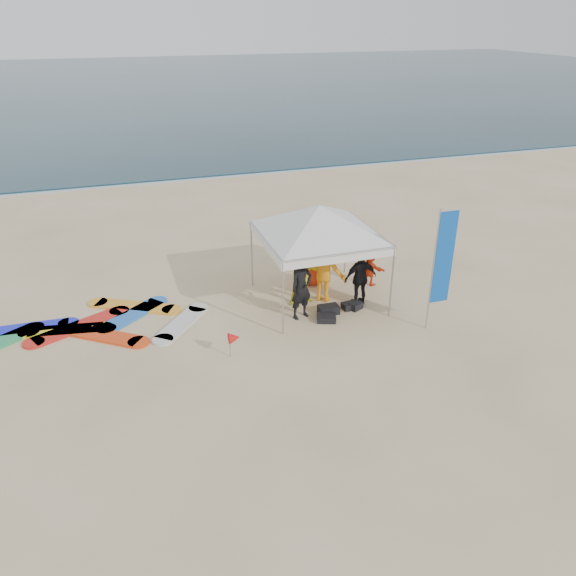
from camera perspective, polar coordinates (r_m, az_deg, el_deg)
The scene contains 14 objects.
ground at distance 12.37m, azimuth -0.74°, elevation -10.78°, with size 120.00×120.00×0.00m, color beige.
ocean at distance 69.88m, azimuth -16.74°, elevation 19.21°, with size 160.00×84.00×0.08m, color #0C2633.
shoreline_foam at distance 28.76m, azimuth -12.00°, elevation 10.73°, with size 160.00×1.20×0.01m, color silver.
person_black_a at distance 14.86m, azimuth 1.36°, elevation 0.05°, with size 0.65×0.42×1.77m, color black.
person_yellow at distance 15.61m, azimuth 1.71°, elevation 1.49°, with size 0.89×0.69×1.82m, color yellow.
person_orange_a at distance 15.79m, azimuth 3.73°, elevation 1.98°, with size 1.25×0.72×1.94m, color orange.
person_black_b at distance 15.70m, azimuth 7.38°, elevation 1.04°, with size 0.96×0.40×1.63m, color black.
person_orange_b at distance 16.74m, azimuth 2.52°, elevation 3.10°, with size 0.85×0.55×1.74m, color red.
person_seated at distance 17.04m, azimuth 8.33°, elevation 1.99°, with size 0.96×0.31×1.04m, color #F04115.
canopy_tent at distance 15.10m, azimuth 3.22°, elevation 8.35°, with size 4.28×4.28×3.23m.
feather_flag at distance 14.46m, azimuth 15.43°, elevation 2.80°, with size 0.55×0.04×3.27m.
marker_pennant at distance 13.43m, azimuth -5.47°, elevation -5.07°, with size 0.28×0.28×0.64m.
gear_pile at distance 15.44m, azimuth 4.99°, elevation -2.28°, with size 1.54×0.87×0.22m.
surfboard_spread at distance 15.67m, azimuth -19.27°, elevation -3.60°, with size 6.19×3.01×0.07m.
Camera 1 is at (-2.95, -9.42, 7.47)m, focal length 35.00 mm.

